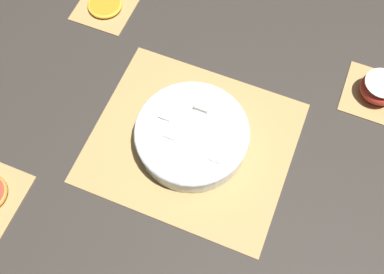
% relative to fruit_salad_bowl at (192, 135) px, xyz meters
% --- Properties ---
extents(ground_plane, '(6.00, 6.00, 0.00)m').
position_rel_fruit_salad_bowl_xyz_m(ground_plane, '(0.00, 0.00, -0.04)').
color(ground_plane, '#2D2823').
extents(bamboo_mat_center, '(0.44, 0.38, 0.01)m').
position_rel_fruit_salad_bowl_xyz_m(bamboo_mat_center, '(0.00, 0.00, -0.04)').
color(bamboo_mat_center, '#A8844C').
rests_on(bamboo_mat_center, ground_plane).
extents(coaster_mat_near_left, '(0.15, 0.15, 0.01)m').
position_rel_fruit_salad_bowl_xyz_m(coaster_mat_near_left, '(-0.35, -0.28, -0.04)').
color(coaster_mat_near_left, '#A8844C').
rests_on(coaster_mat_near_left, ground_plane).
extents(coaster_mat_near_right, '(0.15, 0.15, 0.01)m').
position_rel_fruit_salad_bowl_xyz_m(coaster_mat_near_right, '(0.36, -0.28, -0.04)').
color(coaster_mat_near_right, '#A8844C').
rests_on(coaster_mat_near_right, ground_plane).
extents(fruit_salad_bowl, '(0.25, 0.25, 0.07)m').
position_rel_fruit_salad_bowl_xyz_m(fruit_salad_bowl, '(0.00, 0.00, 0.00)').
color(fruit_salad_bowl, silver).
rests_on(fruit_salad_bowl, bamboo_mat_center).
extents(apple_half, '(0.09, 0.09, 0.05)m').
position_rel_fruit_salad_bowl_xyz_m(apple_half, '(-0.35, -0.28, -0.01)').
color(apple_half, '#B72D23').
rests_on(apple_half, coaster_mat_near_left).
extents(orange_slice_whole, '(0.09, 0.09, 0.01)m').
position_rel_fruit_salad_bowl_xyz_m(orange_slice_whole, '(0.36, -0.28, -0.03)').
color(orange_slice_whole, orange).
rests_on(orange_slice_whole, coaster_mat_near_right).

